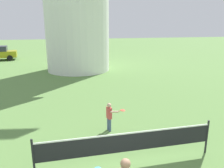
# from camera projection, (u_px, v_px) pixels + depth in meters

# --- Properties ---
(tennis_net) EXTENTS (5.17, 0.06, 1.10)m
(tennis_net) POSITION_uv_depth(u_px,v_px,m) (128.00, 142.00, 6.21)
(tennis_net) COLOR black
(tennis_net) RESTS_ON ground_plane
(player_far) EXTENTS (0.72, 0.36, 1.10)m
(player_far) POSITION_uv_depth(u_px,v_px,m) (110.00, 115.00, 8.24)
(player_far) COLOR slate
(player_far) RESTS_ON ground_plane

